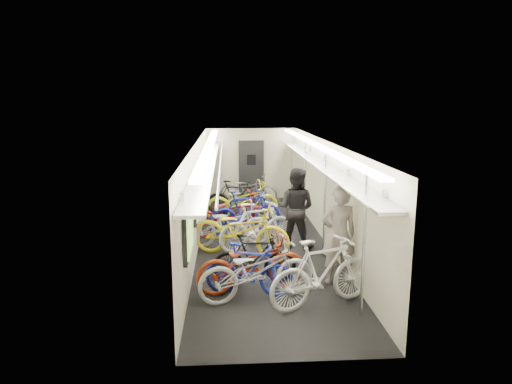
{
  "coord_description": "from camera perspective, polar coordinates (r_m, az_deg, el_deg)",
  "views": [
    {
      "loc": [
        -0.81,
        -10.31,
        3.34
      ],
      "look_at": [
        -0.12,
        0.45,
        1.15
      ],
      "focal_mm": 32.0,
      "sensor_mm": 36.0,
      "label": 1
    }
  ],
  "objects": [
    {
      "name": "train_car_shell",
      "position": [
        11.16,
        -1.31,
        2.81
      ],
      "size": [
        10.0,
        10.0,
        10.0
      ],
      "color": "black",
      "rests_on": "ground"
    },
    {
      "name": "bicycle_0",
      "position": [
        7.75,
        0.07,
        -9.82
      ],
      "size": [
        2.11,
        1.13,
        1.05
      ],
      "primitive_type": "imported",
      "rotation": [
        0.0,
        0.0,
        1.8
      ],
      "color": "#B1B2B6",
      "rests_on": "ground"
    },
    {
      "name": "bicycle_1",
      "position": [
        7.95,
        -0.91,
        -9.68
      ],
      "size": [
        1.63,
        0.79,
        0.94
      ],
      "primitive_type": "imported",
      "rotation": [
        0.0,
        0.0,
        1.34
      ],
      "color": "#1B29A7",
      "rests_on": "ground"
    },
    {
      "name": "bicycle_2",
      "position": [
        8.1,
        -0.6,
        -8.92
      ],
      "size": [
        2.08,
        1.12,
        1.04
      ],
      "primitive_type": "imported",
      "rotation": [
        0.0,
        0.0,
        1.8
      ],
      "color": "#9F2E11",
      "rests_on": "ground"
    },
    {
      "name": "bicycle_3",
      "position": [
        8.5,
        -0.19,
        -8.28
      ],
      "size": [
        1.57,
        0.5,
        0.93
      ],
      "primitive_type": "imported",
      "rotation": [
        0.0,
        0.0,
        1.53
      ],
      "color": "black",
      "rests_on": "ground"
    },
    {
      "name": "bicycle_4",
      "position": [
        9.86,
        -1.95,
        -4.78
      ],
      "size": [
        2.34,
        1.53,
        1.16
      ],
      "primitive_type": "imported",
      "rotation": [
        0.0,
        0.0,
        1.19
      ],
      "color": "yellow",
      "rests_on": "ground"
    },
    {
      "name": "bicycle_5",
      "position": [
        10.26,
        0.04,
        -4.27
      ],
      "size": [
        1.89,
        1.24,
        1.11
      ],
      "primitive_type": "imported",
      "rotation": [
        0.0,
        0.0,
        2.0
      ],
      "color": "white",
      "rests_on": "ground"
    },
    {
      "name": "bicycle_6",
      "position": [
        10.55,
        -3.31,
        -4.04
      ],
      "size": [
        2.03,
        0.88,
        1.04
      ],
      "primitive_type": "imported",
      "rotation": [
        0.0,
        0.0,
        1.67
      ],
      "color": "#BABBBF",
      "rests_on": "ground"
    },
    {
      "name": "bicycle_7",
      "position": [
        11.38,
        -1.32,
        -2.57
      ],
      "size": [
        1.99,
        1.06,
        1.15
      ],
      "primitive_type": "imported",
      "rotation": [
        0.0,
        0.0,
        1.86
      ],
      "color": "#1A1E9D",
      "rests_on": "ground"
    },
    {
      "name": "bicycle_8",
      "position": [
        11.38,
        -3.22,
        -2.73
      ],
      "size": [
        2.21,
        1.25,
        1.1
      ],
      "primitive_type": "imported",
      "rotation": [
        0.0,
        0.0,
        1.83
      ],
      "color": "maroon",
      "rests_on": "ground"
    },
    {
      "name": "bicycle_9",
      "position": [
        13.21,
        -2.48,
        -0.81
      ],
      "size": [
        1.82,
        0.75,
        1.06
      ],
      "primitive_type": "imported",
      "rotation": [
        0.0,
        0.0,
        1.42
      ],
      "color": "black",
      "rests_on": "ground"
    },
    {
      "name": "bicycle_10",
      "position": [
        12.81,
        -1.74,
        -1.11
      ],
      "size": [
        2.19,
        1.14,
        1.1
      ],
      "primitive_type": "imported",
      "rotation": [
        0.0,
        0.0,
        1.78
      ],
      "color": "#CDDA14",
      "rests_on": "ground"
    },
    {
      "name": "bicycle_11",
      "position": [
        7.6,
        8.3,
        -9.92
      ],
      "size": [
        2.01,
        1.22,
        1.17
      ],
      "primitive_type": "imported",
      "rotation": [
        0.0,
        0.0,
        1.95
      ],
      "color": "white",
      "rests_on": "ground"
    },
    {
      "name": "bicycle_12",
      "position": [
        13.65,
        -2.0,
        -0.64
      ],
      "size": [
        1.88,
        0.91,
        0.95
      ],
      "primitive_type": "imported",
      "rotation": [
        0.0,
        0.0,
        1.41
      ],
      "color": "#595A5E",
      "rests_on": "ground"
    },
    {
      "name": "bicycle_14",
      "position": [
        14.72,
        -0.95,
        0.34
      ],
      "size": [
        1.99,
        1.09,
        0.99
      ],
      "primitive_type": "imported",
      "rotation": [
        0.0,
        0.0,
        1.33
      ],
      "color": "slate",
      "rests_on": "ground"
    },
    {
      "name": "passenger_near",
      "position": [
        8.48,
        10.28,
        -5.32
      ],
      "size": [
        0.7,
        0.49,
        1.84
      ],
      "primitive_type": "imported",
      "rotation": [
        0.0,
        0.0,
        3.23
      ],
      "color": "gray",
      "rests_on": "ground"
    },
    {
      "name": "passenger_mid",
      "position": [
        10.39,
        4.96,
        -2.01
      ],
      "size": [
        1.12,
        1.03,
        1.85
      ],
      "primitive_type": "imported",
      "rotation": [
        0.0,
        0.0,
        2.67
      ],
      "color": "black",
      "rests_on": "ground"
    },
    {
      "name": "backpack",
      "position": [
        9.33,
        11.53,
        -1.51
      ],
      "size": [
        0.28,
        0.19,
        0.38
      ],
      "primitive_type": "cube",
      "rotation": [
        0.0,
        0.0,
        0.21
      ],
      "color": "#B1111A",
      "rests_on": "passenger_near"
    }
  ]
}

